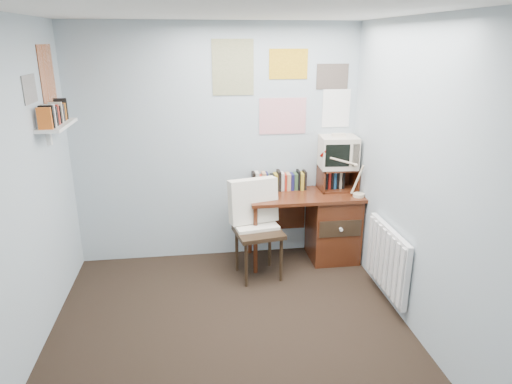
{
  "coord_description": "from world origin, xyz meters",
  "views": [
    {
      "loc": [
        -0.24,
        -2.99,
        2.32
      ],
      "look_at": [
        0.31,
        0.96,
        0.98
      ],
      "focal_mm": 32.0,
      "sensor_mm": 36.0,
      "label": 1
    }
  ],
  "objects_px": {
    "desk_chair": "(259,232)",
    "crt_tv": "(338,150)",
    "wall_shelf": "(57,125)",
    "desk_lamp": "(360,176)",
    "radiator": "(388,259)",
    "desk": "(328,224)",
    "tv_riser": "(338,178)"
  },
  "relations": [
    {
      "from": "desk",
      "to": "tv_riser",
      "type": "height_order",
      "value": "tv_riser"
    },
    {
      "from": "desk",
      "to": "wall_shelf",
      "type": "bearing_deg",
      "value": -171.6
    },
    {
      "from": "desk_lamp",
      "to": "tv_riser",
      "type": "height_order",
      "value": "desk_lamp"
    },
    {
      "from": "desk_lamp",
      "to": "radiator",
      "type": "xyz_separation_m",
      "value": [
        0.02,
        -0.77,
        -0.56
      ]
    },
    {
      "from": "desk_chair",
      "to": "wall_shelf",
      "type": "xyz_separation_m",
      "value": [
        -1.76,
        -0.07,
        1.14
      ]
    },
    {
      "from": "desk",
      "to": "crt_tv",
      "type": "height_order",
      "value": "crt_tv"
    },
    {
      "from": "desk",
      "to": "radiator",
      "type": "xyz_separation_m",
      "value": [
        0.29,
        -0.93,
        0.01
      ]
    },
    {
      "from": "desk_lamp",
      "to": "tv_riser",
      "type": "bearing_deg",
      "value": 102.7
    },
    {
      "from": "tv_riser",
      "to": "crt_tv",
      "type": "distance_m",
      "value": 0.31
    },
    {
      "from": "crt_tv",
      "to": "wall_shelf",
      "type": "relative_size",
      "value": 0.62
    },
    {
      "from": "desk",
      "to": "desk_lamp",
      "type": "bearing_deg",
      "value": -30.17
    },
    {
      "from": "desk_chair",
      "to": "crt_tv",
      "type": "height_order",
      "value": "crt_tv"
    },
    {
      "from": "crt_tv",
      "to": "desk",
      "type": "bearing_deg",
      "value": -126.19
    },
    {
      "from": "desk_chair",
      "to": "wall_shelf",
      "type": "distance_m",
      "value": 2.1
    },
    {
      "from": "desk",
      "to": "desk_lamp",
      "type": "relative_size",
      "value": 2.72
    },
    {
      "from": "crt_tv",
      "to": "wall_shelf",
      "type": "xyz_separation_m",
      "value": [
        -2.68,
        -0.51,
        0.43
      ]
    },
    {
      "from": "desk",
      "to": "desk_lamp",
      "type": "xyz_separation_m",
      "value": [
        0.27,
        -0.16,
        0.58
      ]
    },
    {
      "from": "radiator",
      "to": "desk_lamp",
      "type": "bearing_deg",
      "value": 91.48
    },
    {
      "from": "crt_tv",
      "to": "radiator",
      "type": "bearing_deg",
      "value": -76.67
    },
    {
      "from": "desk_lamp",
      "to": "radiator",
      "type": "relative_size",
      "value": 0.55
    },
    {
      "from": "tv_riser",
      "to": "radiator",
      "type": "height_order",
      "value": "tv_riser"
    },
    {
      "from": "desk_lamp",
      "to": "radiator",
      "type": "height_order",
      "value": "desk_lamp"
    },
    {
      "from": "desk",
      "to": "radiator",
      "type": "distance_m",
      "value": 0.97
    },
    {
      "from": "radiator",
      "to": "desk",
      "type": "bearing_deg",
      "value": 107.24
    },
    {
      "from": "tv_riser",
      "to": "desk_lamp",
      "type": "bearing_deg",
      "value": -60.62
    },
    {
      "from": "desk_lamp",
      "to": "crt_tv",
      "type": "xyz_separation_m",
      "value": [
        -0.16,
        0.29,
        0.21
      ]
    },
    {
      "from": "desk_lamp",
      "to": "crt_tv",
      "type": "distance_m",
      "value": 0.39
    },
    {
      "from": "tv_riser",
      "to": "crt_tv",
      "type": "height_order",
      "value": "crt_tv"
    },
    {
      "from": "desk",
      "to": "tv_riser",
      "type": "distance_m",
      "value": 0.51
    },
    {
      "from": "desk_lamp",
      "to": "wall_shelf",
      "type": "bearing_deg",
      "value": 167.82
    },
    {
      "from": "crt_tv",
      "to": "radiator",
      "type": "distance_m",
      "value": 1.32
    },
    {
      "from": "radiator",
      "to": "crt_tv",
      "type": "bearing_deg",
      "value": 99.61
    }
  ]
}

